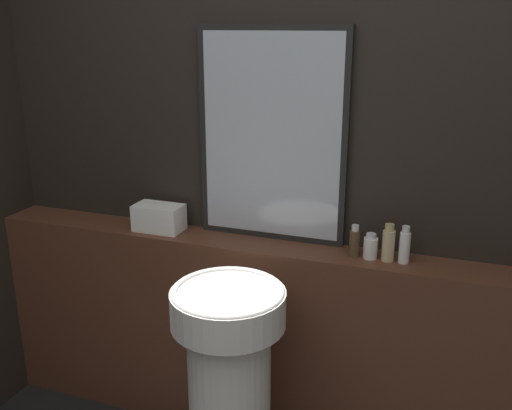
{
  "coord_description": "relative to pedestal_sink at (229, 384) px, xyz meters",
  "views": [
    {
      "loc": [
        0.64,
        -0.54,
        1.8
      ],
      "look_at": [
        -0.09,
        1.45,
        1.12
      ],
      "focal_mm": 40.0,
      "sensor_mm": 36.0,
      "label": 1
    }
  ],
  "objects": [
    {
      "name": "lotion_bottle",
      "position": [
        0.5,
        0.4,
        0.49
      ],
      "size": [
        0.05,
        0.05,
        0.15
      ],
      "color": "#C6B284",
      "rests_on": "vanity_counter"
    },
    {
      "name": "conditioner_bottle",
      "position": [
        0.44,
        0.4,
        0.47
      ],
      "size": [
        0.05,
        0.05,
        0.1
      ],
      "color": "white",
      "rests_on": "vanity_counter"
    },
    {
      "name": "vanity_counter",
      "position": [
        0.09,
        0.4,
        -0.04
      ],
      "size": [
        2.7,
        0.21,
        0.92
      ],
      "color": "#512D1E",
      "rests_on": "ground_plane"
    },
    {
      "name": "towel_stack",
      "position": [
        -0.49,
        0.4,
        0.48
      ],
      "size": [
        0.21,
        0.12,
        0.12
      ],
      "color": "white",
      "rests_on": "vanity_counter"
    },
    {
      "name": "pedestal_sink",
      "position": [
        0.0,
        0.0,
        0.0
      ],
      "size": [
        0.42,
        0.42,
        0.9
      ],
      "color": "white",
      "rests_on": "ground_plane"
    },
    {
      "name": "wall_back",
      "position": [
        0.09,
        0.53,
        0.75
      ],
      "size": [
        8.0,
        0.06,
        2.5
      ],
      "color": "black",
      "rests_on": "ground_plane"
    },
    {
      "name": "mirror",
      "position": [
        -0.0,
        0.48,
        0.86
      ],
      "size": [
        0.63,
        0.03,
        0.88
      ],
      "color": "black",
      "rests_on": "vanity_counter"
    },
    {
      "name": "shampoo_bottle",
      "position": [
        0.37,
        0.4,
        0.48
      ],
      "size": [
        0.04,
        0.04,
        0.13
      ],
      "color": "#4C3823",
      "rests_on": "vanity_counter"
    },
    {
      "name": "body_wash_bottle",
      "position": [
        0.57,
        0.4,
        0.49
      ],
      "size": [
        0.04,
        0.04,
        0.15
      ],
      "color": "white",
      "rests_on": "vanity_counter"
    }
  ]
}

